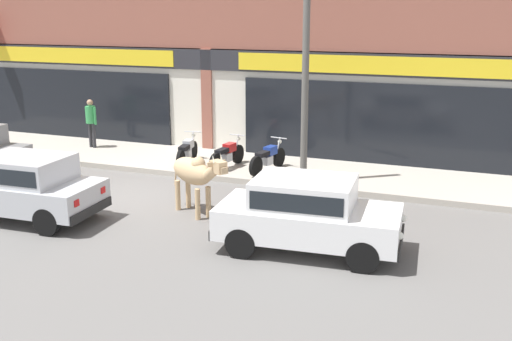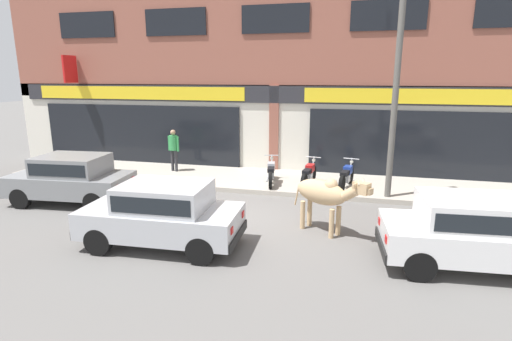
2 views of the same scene
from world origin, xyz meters
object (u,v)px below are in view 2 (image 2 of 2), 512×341
object	(u,v)px
car_1	(473,230)
pedestrian	(174,146)
utility_pole	(395,95)
cow	(325,193)
motorcycle_0	(271,172)
motorcycle_1	(309,174)
car_0	(71,177)
car_2	(163,212)
motorcycle_2	(347,176)

from	to	relation	value
car_1	pedestrian	distance (m)	10.64
pedestrian	utility_pole	world-z (taller)	utility_pole
cow	car_1	world-z (taller)	cow
motorcycle_0	motorcycle_1	xyz separation A→B (m)	(1.28, 0.02, 0.00)
car_1	pedestrian	world-z (taller)	pedestrian
cow	utility_pole	world-z (taller)	utility_pole
car_0	car_2	world-z (taller)	same
car_0	pedestrian	xyz separation A→B (m)	(1.48, 3.92, 0.33)
car_1	cow	bearing A→B (deg)	159.13
car_2	motorcycle_0	world-z (taller)	car_2
car_0	pedestrian	size ratio (longest dim) A/B	2.32
car_1	motorcycle_0	size ratio (longest dim) A/B	2.06
motorcycle_2	car_1	bearing A→B (deg)	-62.10
cow	car_1	distance (m)	3.21
motorcycle_1	utility_pole	size ratio (longest dim) A/B	0.30
car_1	car_2	world-z (taller)	same
pedestrian	utility_pole	size ratio (longest dim) A/B	0.26
car_1	motorcycle_2	world-z (taller)	car_1
car_2	utility_pole	world-z (taller)	utility_pole
car_2	utility_pole	size ratio (longest dim) A/B	0.60
car_1	pedestrian	size ratio (longest dim) A/B	2.32
motorcycle_1	motorcycle_0	bearing A→B (deg)	-179.16
motorcycle_2	utility_pole	world-z (taller)	utility_pole
car_2	utility_pole	bearing A→B (deg)	41.94
car_0	car_1	world-z (taller)	same
car_0	motorcycle_2	xyz separation A→B (m)	(7.97, 3.12, -0.27)
pedestrian	car_2	bearing A→B (deg)	-66.88
motorcycle_0	utility_pole	bearing A→B (deg)	-9.32
car_0	motorcycle_1	world-z (taller)	car_0
cow	car_0	bearing A→B (deg)	175.87
utility_pole	car_0	bearing A→B (deg)	-165.25
car_2	utility_pole	xyz separation A→B (m)	(5.14, 4.61, 2.39)
motorcycle_1	pedestrian	size ratio (longest dim) A/B	1.13
motorcycle_0	motorcycle_1	bearing A→B (deg)	0.84
cow	utility_pole	xyz separation A→B (m)	(1.70, 2.97, 2.20)
utility_pole	car_1	bearing A→B (deg)	-72.54
motorcycle_2	utility_pole	size ratio (longest dim) A/B	0.29
cow	motorcycle_0	bearing A→B (deg)	119.85
car_2	motorcycle_0	bearing A→B (deg)	75.29
car_2	motorcycle_1	xyz separation A→B (m)	(2.65, 5.25, -0.27)
cow	utility_pole	size ratio (longest dim) A/B	0.31
motorcycle_2	pedestrian	xyz separation A→B (m)	(-6.49, 0.79, 0.60)
motorcycle_0	motorcycle_1	size ratio (longest dim) A/B	1.00
car_0	motorcycle_2	size ratio (longest dim) A/B	2.07
cow	motorcycle_0	distance (m)	4.16
motorcycle_1	pedestrian	world-z (taller)	pedestrian
car_0	motorcycle_0	world-z (taller)	car_0
car_1	car_0	bearing A→B (deg)	170.90
car_0	car_1	bearing A→B (deg)	-9.10
pedestrian	utility_pole	distance (m)	8.15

